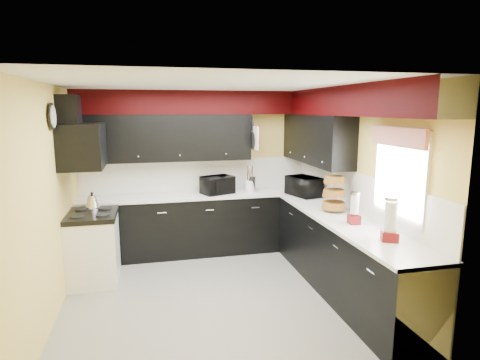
# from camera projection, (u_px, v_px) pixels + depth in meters

# --- Properties ---
(ground) EXTENTS (3.60, 3.60, 0.00)m
(ground) POSITION_uv_depth(u_px,v_px,m) (218.00, 294.00, 4.90)
(ground) COLOR gray
(ground) RESTS_ON ground
(wall_back) EXTENTS (3.60, 0.06, 2.50)m
(wall_back) POSITION_uv_depth(u_px,v_px,m) (197.00, 171.00, 6.41)
(wall_back) COLOR #E0C666
(wall_back) RESTS_ON ground
(wall_right) EXTENTS (0.06, 3.60, 2.50)m
(wall_right) POSITION_uv_depth(u_px,v_px,m) (356.00, 187.00, 5.09)
(wall_right) COLOR #E0C666
(wall_right) RESTS_ON ground
(wall_left) EXTENTS (0.06, 3.60, 2.50)m
(wall_left) POSITION_uv_depth(u_px,v_px,m) (51.00, 202.00, 4.28)
(wall_left) COLOR #E0C666
(wall_left) RESTS_ON ground
(ceiling) EXTENTS (3.60, 3.60, 0.06)m
(ceiling) POSITION_uv_depth(u_px,v_px,m) (215.00, 84.00, 4.47)
(ceiling) COLOR white
(ceiling) RESTS_ON wall_back
(cab_back) EXTENTS (3.60, 0.60, 0.90)m
(cab_back) POSITION_uv_depth(u_px,v_px,m) (201.00, 224.00, 6.26)
(cab_back) COLOR black
(cab_back) RESTS_ON ground
(cab_right) EXTENTS (0.60, 3.00, 0.90)m
(cab_right) POSITION_uv_depth(u_px,v_px,m) (343.00, 257.00, 4.87)
(cab_right) COLOR black
(cab_right) RESTS_ON ground
(counter_back) EXTENTS (3.62, 0.64, 0.04)m
(counter_back) POSITION_uv_depth(u_px,v_px,m) (200.00, 195.00, 6.18)
(counter_back) COLOR white
(counter_back) RESTS_ON cab_back
(counter_right) EXTENTS (0.64, 3.02, 0.04)m
(counter_right) POSITION_uv_depth(u_px,v_px,m) (345.00, 220.00, 4.79)
(counter_right) COLOR white
(counter_right) RESTS_ON cab_right
(splash_back) EXTENTS (3.60, 0.02, 0.50)m
(splash_back) POSITION_uv_depth(u_px,v_px,m) (198.00, 175.00, 6.41)
(splash_back) COLOR white
(splash_back) RESTS_ON counter_back
(splash_right) EXTENTS (0.02, 3.60, 0.50)m
(splash_right) POSITION_uv_depth(u_px,v_px,m) (355.00, 192.00, 5.10)
(splash_right) COLOR white
(splash_right) RESTS_ON counter_right
(upper_back) EXTENTS (2.60, 0.35, 0.70)m
(upper_back) POSITION_uv_depth(u_px,v_px,m) (165.00, 138.00, 6.03)
(upper_back) COLOR black
(upper_back) RESTS_ON wall_back
(upper_right) EXTENTS (0.35, 1.80, 0.70)m
(upper_right) POSITION_uv_depth(u_px,v_px,m) (316.00, 139.00, 5.81)
(upper_right) COLOR black
(upper_right) RESTS_ON wall_right
(soffit_back) EXTENTS (3.60, 0.36, 0.35)m
(soffit_back) POSITION_uv_depth(u_px,v_px,m) (198.00, 103.00, 6.05)
(soffit_back) COLOR black
(soffit_back) RESTS_ON wall_back
(soffit_right) EXTENTS (0.36, 3.24, 0.35)m
(soffit_right) POSITION_uv_depth(u_px,v_px,m) (355.00, 101.00, 4.69)
(soffit_right) COLOR black
(soffit_right) RESTS_ON wall_right
(stove) EXTENTS (0.60, 0.75, 0.86)m
(stove) POSITION_uv_depth(u_px,v_px,m) (94.00, 249.00, 5.21)
(stove) COLOR white
(stove) RESTS_ON ground
(cooktop) EXTENTS (0.62, 0.77, 0.06)m
(cooktop) POSITION_uv_depth(u_px,v_px,m) (91.00, 215.00, 5.13)
(cooktop) COLOR black
(cooktop) RESTS_ON stove
(hood) EXTENTS (0.50, 0.78, 0.55)m
(hood) POSITION_uv_depth(u_px,v_px,m) (83.00, 146.00, 4.96)
(hood) COLOR black
(hood) RESTS_ON wall_left
(hood_duct) EXTENTS (0.24, 0.40, 0.40)m
(hood_duct) POSITION_uv_depth(u_px,v_px,m) (69.00, 112.00, 4.86)
(hood_duct) COLOR black
(hood_duct) RESTS_ON wall_left
(window) EXTENTS (0.03, 0.86, 0.96)m
(window) POSITION_uv_depth(u_px,v_px,m) (400.00, 175.00, 4.17)
(window) COLOR white
(window) RESTS_ON wall_right
(valance) EXTENTS (0.04, 0.88, 0.20)m
(valance) POSITION_uv_depth(u_px,v_px,m) (398.00, 137.00, 4.09)
(valance) COLOR red
(valance) RESTS_ON wall_right
(pan_top) EXTENTS (0.03, 0.22, 0.40)m
(pan_top) POSITION_uv_depth(u_px,v_px,m) (251.00, 124.00, 6.22)
(pan_top) COLOR black
(pan_top) RESTS_ON upper_back
(pan_mid) EXTENTS (0.03, 0.28, 0.46)m
(pan_mid) POSITION_uv_depth(u_px,v_px,m) (253.00, 141.00, 6.14)
(pan_mid) COLOR black
(pan_mid) RESTS_ON upper_back
(pan_low) EXTENTS (0.03, 0.24, 0.42)m
(pan_low) POSITION_uv_depth(u_px,v_px,m) (249.00, 141.00, 6.40)
(pan_low) COLOR black
(pan_low) RESTS_ON upper_back
(cut_board) EXTENTS (0.03, 0.26, 0.35)m
(cut_board) POSITION_uv_depth(u_px,v_px,m) (256.00, 138.00, 6.02)
(cut_board) COLOR white
(cut_board) RESTS_ON upper_back
(baskets) EXTENTS (0.27, 0.27, 0.50)m
(baskets) POSITION_uv_depth(u_px,v_px,m) (334.00, 193.00, 5.09)
(baskets) COLOR brown
(baskets) RESTS_ON upper_right
(clock) EXTENTS (0.03, 0.30, 0.30)m
(clock) POSITION_uv_depth(u_px,v_px,m) (52.00, 116.00, 4.37)
(clock) COLOR black
(clock) RESTS_ON wall_left
(deco_plate) EXTENTS (0.03, 0.24, 0.24)m
(deco_plate) POSITION_uv_depth(u_px,v_px,m) (374.00, 107.00, 4.57)
(deco_plate) COLOR white
(deco_plate) RESTS_ON wall_right
(toaster_oven) EXTENTS (0.57, 0.53, 0.27)m
(toaster_oven) POSITION_uv_depth(u_px,v_px,m) (218.00, 185.00, 6.17)
(toaster_oven) COLOR black
(toaster_oven) RESTS_ON counter_back
(microwave) EXTENTS (0.49, 0.60, 0.29)m
(microwave) POSITION_uv_depth(u_px,v_px,m) (304.00, 186.00, 6.02)
(microwave) COLOR black
(microwave) RESTS_ON counter_right
(utensil_crock) EXTENTS (0.22, 0.22, 0.18)m
(utensil_crock) POSITION_uv_depth(u_px,v_px,m) (250.00, 186.00, 6.34)
(utensil_crock) COLOR silver
(utensil_crock) RESTS_ON counter_back
(knife_block) EXTENTS (0.14, 0.16, 0.21)m
(knife_block) POSITION_uv_depth(u_px,v_px,m) (252.00, 185.00, 6.35)
(knife_block) COLOR black
(knife_block) RESTS_ON counter_back
(kettle) EXTENTS (0.22, 0.22, 0.17)m
(kettle) POSITION_uv_depth(u_px,v_px,m) (92.00, 202.00, 5.38)
(kettle) COLOR #BCBBC0
(kettle) RESTS_ON cooktop
(dispenser_a) EXTENTS (0.13, 0.13, 0.33)m
(dispenser_a) POSITION_uv_depth(u_px,v_px,m) (354.00, 210.00, 4.54)
(dispenser_a) COLOR maroon
(dispenser_a) RESTS_ON counter_right
(dispenser_b) EXTENTS (0.21, 0.21, 0.43)m
(dispenser_b) POSITION_uv_depth(u_px,v_px,m) (391.00, 220.00, 3.95)
(dispenser_b) COLOR maroon
(dispenser_b) RESTS_ON counter_right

